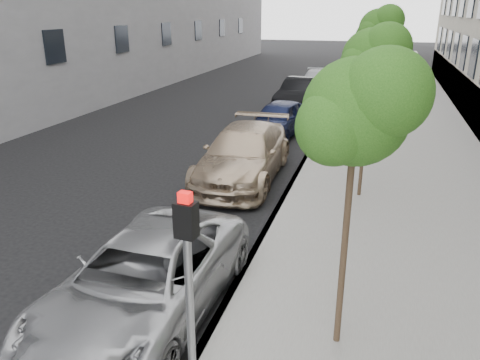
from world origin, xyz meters
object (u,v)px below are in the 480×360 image
at_px(signal_pole, 189,285).
at_px(sedan_black, 301,94).
at_px(minivan, 144,280).
at_px(tree_mid, 373,58).
at_px(suv, 244,154).
at_px(sedan_blue, 279,119).
at_px(tree_near, 358,112).
at_px(tree_far, 379,29).
at_px(sedan_rear, 316,81).

xyz_separation_m(signal_pole, sedan_black, (-2.15, 20.84, -1.27)).
height_order(minivan, sedan_black, sedan_black).
height_order(tree_mid, suv, tree_mid).
xyz_separation_m(suv, sedan_blue, (-0.07, 5.60, -0.08)).
bearing_deg(tree_near, sedan_blue, 106.20).
xyz_separation_m(tree_far, sedan_blue, (-3.74, -0.14, -3.68)).
xyz_separation_m(tree_far, minivan, (-3.33, -13.12, -3.69)).
xyz_separation_m(tree_mid, suv, (-3.67, 0.76, -3.10)).
bearing_deg(sedan_black, tree_near, -72.75).
relative_size(minivan, sedan_blue, 1.20).
bearing_deg(signal_pole, sedan_rear, 100.94).
height_order(sedan_black, sedan_rear, sedan_black).
bearing_deg(tree_mid, signal_pole, -101.07).
bearing_deg(tree_near, signal_pole, -129.68).
relative_size(suv, sedan_rear, 1.21).
xyz_separation_m(signal_pole, suv, (-2.00, 9.26, -1.27)).
height_order(signal_pole, suv, signal_pole).
relative_size(tree_mid, sedan_blue, 1.08).
bearing_deg(sedan_rear, sedan_blue, -92.10).
distance_m(tree_far, sedan_blue, 5.25).
distance_m(tree_near, sedan_blue, 13.74).
distance_m(sedan_black, sedan_rear, 5.85).
xyz_separation_m(minivan, suv, (-0.34, 7.37, 0.09)).
height_order(tree_near, suv, tree_near).
bearing_deg(tree_far, sedan_rear, 107.98).
bearing_deg(suv, sedan_rear, 88.83).
xyz_separation_m(minivan, sedan_blue, (-0.41, 12.97, 0.01)).
distance_m(signal_pole, sedan_blue, 15.07).
bearing_deg(tree_near, sedan_rear, 98.73).
bearing_deg(sedan_blue, tree_mid, -51.40).
relative_size(tree_near, suv, 0.81).
xyz_separation_m(tree_mid, sedan_rear, (-3.79, 18.18, -3.24)).
bearing_deg(sedan_black, suv, -83.48).
height_order(tree_near, sedan_rear, tree_near).
height_order(tree_far, signal_pole, tree_far).
bearing_deg(sedan_black, sedan_blue, -83.46).
relative_size(tree_mid, suv, 0.83).
xyz_separation_m(sedan_black, sedan_rear, (0.02, 5.85, -0.14)).
height_order(signal_pole, sedan_black, signal_pole).
bearing_deg(sedan_blue, signal_pole, -73.91).
distance_m(tree_far, sedan_rear, 12.84).
bearing_deg(sedan_black, minivan, -82.72).
xyz_separation_m(tree_near, sedan_rear, (-3.79, 24.68, -3.15)).
xyz_separation_m(sedan_blue, sedan_rear, (-0.06, 11.83, -0.06)).
xyz_separation_m(tree_near, sedan_blue, (-3.74, 12.86, -3.09)).
bearing_deg(suv, tree_near, -64.76).
height_order(tree_far, sedan_black, tree_far).
height_order(signal_pole, sedan_rear, signal_pole).
height_order(tree_near, tree_far, tree_far).
bearing_deg(suv, sedan_black, 89.14).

